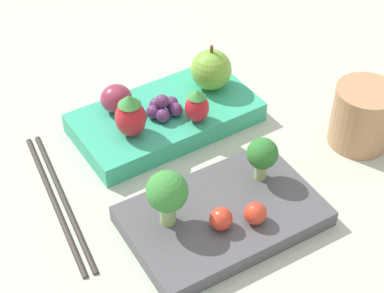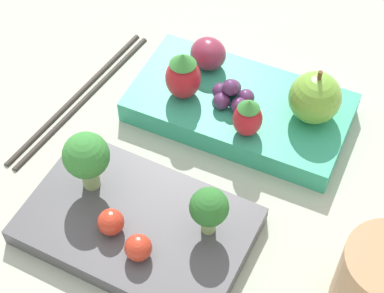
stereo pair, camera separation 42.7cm
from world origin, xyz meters
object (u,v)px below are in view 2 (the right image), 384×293
Objects in this scene: cherry_tomato_1 at (138,248)px; drinking_cup at (381,282)px; plum at (208,54)px; bento_box_savoury at (138,226)px; grape_cluster at (230,94)px; strawberry_0 at (248,117)px; broccoli_floret_0 at (86,157)px; bento_box_fruit at (239,108)px; chopsticks_pair at (81,96)px; apple at (315,98)px; strawberry_1 at (183,76)px; broccoli_floret_1 at (209,208)px; cherry_tomato_0 at (111,222)px.

drinking_cup is at bearing -156.59° from cherry_tomato_1.
bento_box_savoury is at bearing 104.14° from plum.
grape_cluster reaches higher than cherry_tomato_1.
strawberry_0 is at bearing -93.25° from cherry_tomato_1.
broccoli_floret_0 is at bearing 87.17° from plum.
bento_box_fruit is 1.06× the size of chopsticks_pair.
plum is 0.05m from grape_cluster.
apple is at bearing -128.86° from strawberry_0.
bento_box_savoury is 0.19m from plum.
bento_box_savoury is 0.20m from drinking_cup.
chopsticks_pair is at bearing -36.40° from cherry_tomato_1.
bento_box_fruit is 0.19m from cherry_tomato_1.
grape_cluster is (0.07, 0.03, -0.01)m from apple.
plum is 0.27m from drinking_cup.
broccoli_floret_0 is 1.16× the size of strawberry_1.
bento_box_savoury is at bearing 68.59° from apple.
bento_box_savoury is at bearing 90.82° from grape_cluster.
broccoli_floret_1 is 0.69× the size of drinking_cup.
broccoli_floret_1 is at bearing 103.45° from strawberry_0.
bento_box_savoury is 0.17m from chopsticks_pair.
bento_box_fruit is 4.56× the size of broccoli_floret_1.
grape_cluster is (0.03, -0.02, -0.01)m from strawberry_0.
bento_box_fruit is 0.08m from apple.
drinking_cup reaches higher than cherry_tomato_0.
strawberry_1 is at bearing 26.24° from bento_box_fruit.
strawberry_0 is 1.12× the size of grape_cluster.
drinking_cup reaches higher than chopsticks_pair.
grape_cluster is (-0.04, 0.03, -0.01)m from plum.
grape_cluster is at bearing 50.43° from bento_box_fruit.
cherry_tomato_0 is (0.02, 0.18, 0.02)m from bento_box_fruit.
broccoli_floret_0 is 0.29× the size of chopsticks_pair.
apple is 0.12m from plum.
broccoli_floret_0 reaches higher than grape_cluster.
apple is at bearing -95.93° from broccoli_floret_1.
plum is at bearing -23.00° from bento_box_fruit.
bento_box_savoury is 8.94× the size of cherry_tomato_0.
chopsticks_pair is (0.33, -0.04, -0.03)m from drinking_cup.
strawberry_0 is 0.80× the size of strawberry_1.
plum is at bearing -88.53° from strawberry_1.
strawberry_0 is 0.18m from chopsticks_pair.
strawberry_1 reaches higher than bento_box_fruit.
broccoli_floret_0 is at bearing 70.10° from grape_cluster.
broccoli_floret_1 is 0.16m from apple.
cherry_tomato_1 is 0.62× the size of plum.
bento_box_savoury is 0.90× the size of bento_box_fruit.
bento_box_savoury is 0.14m from strawberry_0.
broccoli_floret_1 is 1.18× the size of strawberry_0.
apple reaches higher than strawberry_0.
drinking_cup is (-0.17, -0.07, 0.01)m from cherry_tomato_1.
apple is at bearing 178.73° from plum.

